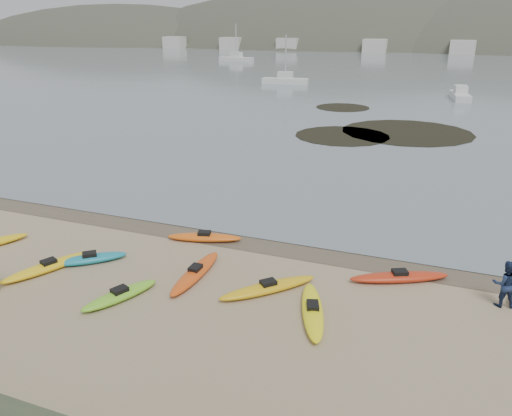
% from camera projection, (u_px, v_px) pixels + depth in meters
% --- Properties ---
extents(ground, '(600.00, 600.00, 0.00)m').
position_uv_depth(ground, '(256.00, 239.00, 22.78)').
color(ground, tan).
rests_on(ground, ground).
extents(wet_sand, '(60.00, 60.00, 0.00)m').
position_uv_depth(wet_sand, '(254.00, 241.00, 22.52)').
color(wet_sand, brown).
rests_on(wet_sand, ground).
extents(water, '(1200.00, 1200.00, 0.00)m').
position_uv_depth(water, '(444.00, 38.00, 284.81)').
color(water, slate).
rests_on(water, ground).
extents(kayaks, '(24.29, 9.00, 0.34)m').
position_uv_depth(kayaks, '(208.00, 272.00, 19.41)').
color(kayaks, '#7CD52A').
rests_on(kayaks, ground).
extents(person_east, '(0.95, 0.81, 1.71)m').
position_uv_depth(person_east, '(505.00, 284.00, 17.16)').
color(person_east, navy).
rests_on(person_east, ground).
extents(kelp_mats, '(16.87, 21.87, 0.04)m').
position_uv_depth(kelp_mats, '(377.00, 128.00, 45.94)').
color(kelp_mats, black).
rests_on(kelp_mats, water).
extents(moored_boats, '(101.94, 70.39, 1.21)m').
position_uv_depth(moored_boats, '(447.00, 72.00, 91.18)').
color(moored_boats, silver).
rests_on(moored_boats, ground).
extents(far_town, '(199.00, 5.00, 4.00)m').
position_uv_depth(far_town, '(452.00, 47.00, 146.71)').
color(far_town, beige).
rests_on(far_town, ground).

